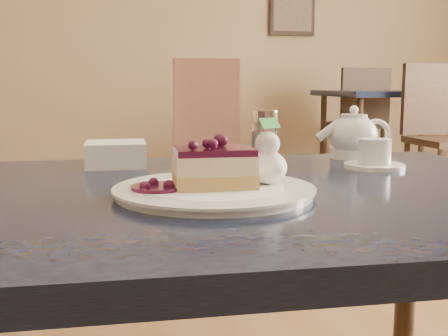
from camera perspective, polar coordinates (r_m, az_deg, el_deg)
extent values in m
cube|color=#96764B|center=(5.44, -12.13, 15.14)|extent=(8.00, 0.02, 3.00)
cube|color=black|center=(5.71, 6.97, 15.97)|extent=(0.45, 0.03, 0.55)
cube|color=black|center=(0.85, -1.52, -3.43)|extent=(1.15, 0.78, 0.04)
cylinder|color=black|center=(1.41, 17.88, -13.91)|extent=(0.05, 0.05, 0.67)
cylinder|color=white|center=(0.80, -1.00, -2.38)|extent=(0.28, 0.28, 0.01)
cube|color=tan|center=(0.80, -1.01, -1.23)|extent=(0.11, 0.08, 0.02)
cube|color=beige|center=(0.79, -1.01, 0.45)|extent=(0.11, 0.08, 0.03)
cube|color=black|center=(0.79, -1.01, 1.73)|extent=(0.11, 0.08, 0.01)
ellipsoid|color=white|center=(0.82, 4.41, 0.05)|extent=(0.06, 0.06, 0.05)
cylinder|color=black|center=(0.78, -6.73, -1.98)|extent=(0.08, 0.08, 0.01)
cylinder|color=white|center=(1.10, 15.02, 0.22)|extent=(0.11, 0.11, 0.01)
cylinder|color=white|center=(1.09, 15.08, 1.64)|extent=(0.06, 0.06, 0.05)
ellipsoid|color=white|center=(1.23, 12.97, 3.05)|extent=(0.10, 0.10, 0.09)
cylinder|color=white|center=(1.22, 13.05, 5.38)|extent=(0.06, 0.06, 0.01)
cylinder|color=white|center=(1.20, 9.85, 3.02)|extent=(0.06, 0.02, 0.05)
cube|color=beige|center=(1.14, -1.77, 5.84)|extent=(0.13, 0.03, 0.21)
cylinder|color=white|center=(1.16, 4.13, 2.73)|extent=(0.05, 0.05, 0.08)
cylinder|color=silver|center=(1.16, 4.16, 5.29)|extent=(0.06, 0.06, 0.02)
cube|color=white|center=(1.10, -10.92, 1.42)|extent=(0.12, 0.12, 0.05)
cube|color=black|center=(4.61, 17.01, 7.28)|extent=(1.09, 0.88, 0.04)
cylinder|color=black|center=(4.13, 13.51, 1.67)|extent=(0.05, 0.05, 0.76)
cylinder|color=black|center=(4.76, 10.01, 2.67)|extent=(0.05, 0.05, 0.76)
cylinder|color=black|center=(5.16, 19.42, 2.77)|extent=(0.05, 0.05, 0.76)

